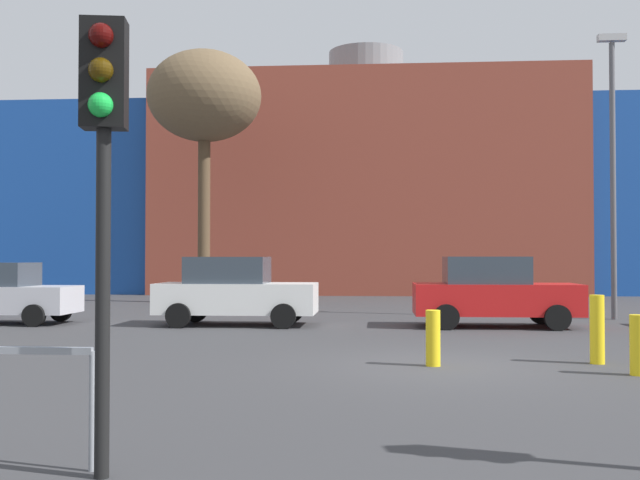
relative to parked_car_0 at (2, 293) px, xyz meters
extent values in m
plane|color=#38383A|center=(11.21, -7.09, -0.82)|extent=(200.00, 200.00, 0.00)
cube|color=brown|center=(9.58, 20.80, 4.62)|extent=(20.91, 10.70, 10.88)
cube|color=#19479E|center=(-5.14, 20.80, 3.96)|extent=(8.52, 9.63, 9.57)
cylinder|color=slate|center=(9.58, 20.80, 11.05)|extent=(4.00, 4.00, 2.00)
cube|color=silver|center=(0.06, 0.00, -0.17)|extent=(3.81, 1.63, 0.73)
cylinder|color=black|center=(1.29, 0.84, -0.53)|extent=(0.58, 0.20, 0.58)
cylinder|color=black|center=(1.29, -0.84, -0.53)|extent=(0.58, 0.20, 0.58)
cube|color=white|center=(6.44, 0.00, -0.11)|extent=(4.17, 1.79, 0.79)
cube|color=#333D47|center=(6.20, 0.00, 0.64)|extent=(2.08, 1.59, 0.69)
cylinder|color=black|center=(7.78, 0.91, -0.50)|extent=(0.64, 0.22, 0.64)
cylinder|color=black|center=(7.78, -0.91, -0.50)|extent=(0.64, 0.22, 0.64)
cylinder|color=black|center=(5.10, 0.91, -0.50)|extent=(0.64, 0.22, 0.64)
cylinder|color=black|center=(5.10, -0.91, -0.50)|extent=(0.64, 0.22, 0.64)
cube|color=red|center=(13.18, 0.00, -0.10)|extent=(4.18, 1.79, 0.80)
cube|color=#333D47|center=(12.93, 0.00, 0.64)|extent=(2.09, 1.59, 0.70)
cylinder|color=black|center=(14.52, 0.92, -0.50)|extent=(0.64, 0.22, 0.64)
cylinder|color=black|center=(14.52, -0.92, -0.50)|extent=(0.64, 0.22, 0.64)
cylinder|color=black|center=(11.83, 0.92, -0.50)|extent=(0.64, 0.22, 0.64)
cylinder|color=black|center=(11.83, -0.92, -0.50)|extent=(0.64, 0.22, 0.64)
cylinder|color=black|center=(7.89, -13.72, 0.60)|extent=(0.12, 0.12, 2.84)
cube|color=black|center=(7.89, -13.72, 2.46)|extent=(0.39, 0.29, 0.90)
sphere|color=#3C0605|center=(7.91, -13.85, 2.74)|extent=(0.20, 0.20, 0.20)
sphere|color=#3C2905|center=(7.91, -13.85, 2.46)|extent=(0.20, 0.20, 0.20)
sphere|color=green|center=(7.91, -13.85, 2.18)|extent=(0.20, 0.20, 0.20)
cylinder|color=brown|center=(3.31, 9.65, 2.67)|extent=(0.48, 0.48, 6.98)
ellipsoid|color=brown|center=(3.31, 9.65, 7.40)|extent=(4.52, 4.52, 3.61)
cylinder|color=yellow|center=(13.82, -6.70, -0.24)|extent=(0.24, 0.24, 1.16)
cylinder|color=yellow|center=(14.07, -7.93, -0.36)|extent=(0.24, 0.24, 0.92)
cylinder|color=yellow|center=(11.04, -7.17, -0.36)|extent=(0.24, 0.24, 0.92)
cylinder|color=#59595E|center=(16.98, 2.70, 3.21)|extent=(0.16, 0.16, 8.06)
cube|color=#B2B2B2|center=(16.98, 2.70, 7.38)|extent=(0.80, 0.24, 0.20)
cylinder|color=gray|center=(7.74, -13.54, -0.32)|extent=(0.05, 0.05, 1.00)
camera|label=1|loc=(10.11, -19.70, 0.96)|focal=42.30mm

